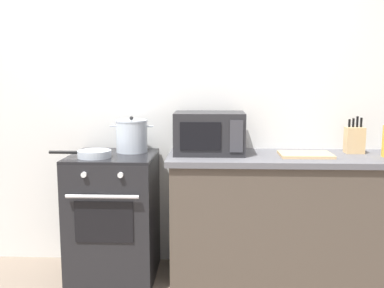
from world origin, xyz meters
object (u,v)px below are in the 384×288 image
(knife_block, at_px, (354,140))
(stock_pot, at_px, (132,136))
(frying_pan, at_px, (93,154))
(stove, at_px, (114,217))
(microwave, at_px, (209,133))
(cutting_board, at_px, (305,155))

(knife_block, bearing_deg, stock_pot, -179.39)
(frying_pan, bearing_deg, stove, 49.47)
(microwave, bearing_deg, stove, -173.48)
(stove, relative_size, knife_block, 3.42)
(frying_pan, relative_size, knife_block, 1.60)
(frying_pan, distance_m, knife_block, 1.87)
(stock_pot, xyz_separation_m, cutting_board, (1.25, -0.12, -0.11))
(stove, height_order, cutting_board, cutting_board)
(stove, height_order, knife_block, knife_block)
(stock_pot, bearing_deg, knife_block, 0.61)
(frying_pan, height_order, cutting_board, frying_pan)
(stove, distance_m, cutting_board, 1.45)
(stove, height_order, microwave, microwave)
(stock_pot, bearing_deg, stove, -133.98)
(stove, xyz_separation_m, frying_pan, (-0.10, -0.12, 0.48))
(stove, distance_m, stock_pot, 0.60)
(microwave, relative_size, knife_block, 1.86)
(stock_pot, distance_m, frying_pan, 0.35)
(stove, xyz_separation_m, cutting_board, (1.37, 0.00, 0.47))
(cutting_board, bearing_deg, stock_pot, 174.39)
(frying_pan, height_order, microwave, microwave)
(cutting_board, distance_m, knife_block, 0.41)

